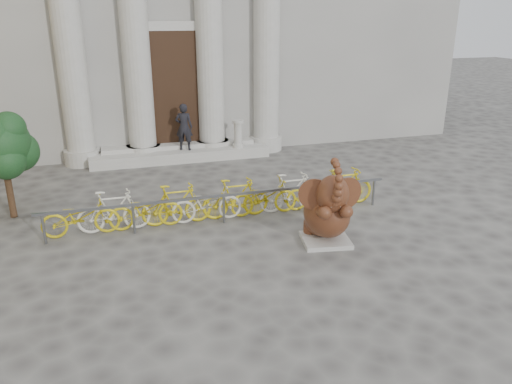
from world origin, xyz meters
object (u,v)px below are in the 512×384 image
object	(u,v)px
tree	(3,145)
elephant_statue	(327,212)
pedestrian	(184,127)
bike_rack	(221,200)

from	to	relation	value
tree	elephant_statue	bearing A→B (deg)	-28.00
elephant_statue	pedestrian	xyz separation A→B (m)	(-1.89, 7.38, 0.41)
elephant_statue	bike_rack	world-z (taller)	elephant_statue
elephant_statue	pedestrian	size ratio (longest dim) A/B	1.29
bike_rack	pedestrian	world-z (taller)	pedestrian
bike_rack	elephant_statue	bearing A→B (deg)	-46.36
pedestrian	elephant_statue	bearing A→B (deg)	122.23
pedestrian	bike_rack	bearing A→B (deg)	107.78
bike_rack	pedestrian	bearing A→B (deg)	89.90
elephant_statue	tree	distance (m)	7.73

